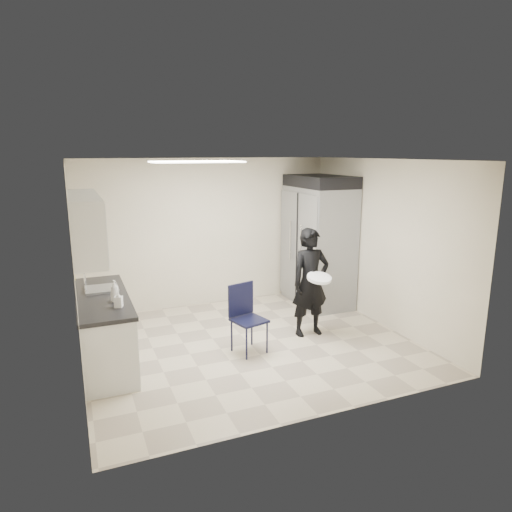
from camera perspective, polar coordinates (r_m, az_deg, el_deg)
name	(u,v)px	position (r m, az deg, el deg)	size (l,w,h in m)	color
floor	(250,344)	(6.68, -0.80, -10.94)	(4.50, 4.50, 0.00)	#C0B196
ceiling	(249,160)	(6.11, -0.88, 11.95)	(4.50, 4.50, 0.00)	silver
back_wall	(208,233)	(8.13, -6.03, 2.91)	(4.50, 4.50, 0.00)	beige
left_wall	(74,272)	(5.86, -21.78, -1.89)	(4.00, 4.00, 0.00)	beige
right_wall	(383,244)	(7.38, 15.64, 1.48)	(4.00, 4.00, 0.00)	beige
ceiling_panel	(197,162)	(6.31, -7.43, 11.60)	(1.20, 0.60, 0.02)	white
lower_counter	(105,331)	(6.32, -18.41, -8.87)	(0.60, 1.90, 0.86)	silver
countertop	(102,297)	(6.17, -18.71, -4.93)	(0.64, 1.95, 0.05)	black
sink	(102,293)	(6.41, -18.68, -4.40)	(0.42, 0.40, 0.14)	gray
faucet	(85,284)	(6.36, -20.57, -3.26)	(0.02, 0.02, 0.24)	silver
upper_cabinets	(85,225)	(5.95, -20.56, 3.61)	(0.35, 1.80, 0.75)	silver
towel_dispenser	(78,228)	(7.12, -21.32, 3.28)	(0.22, 0.30, 0.35)	black
notice_sticker_left	(75,276)	(5.97, -21.68, -2.40)	(0.00, 0.12, 0.07)	yellow
notice_sticker_right	(75,276)	(6.18, -21.69, -2.29)	(0.00, 0.12, 0.07)	yellow
commercial_fridge	(318,246)	(8.23, 7.79, 1.22)	(0.80, 1.35, 2.10)	gray
fridge_compressor	(320,181)	(8.08, 8.04, 9.23)	(0.80, 1.35, 0.20)	black
folding_chair	(249,320)	(6.27, -0.85, -8.06)	(0.41, 0.41, 0.92)	black
man_tuxedo	(310,282)	(6.81, 6.82, -3.30)	(0.59, 0.40, 1.62)	black
bucket_lid	(319,278)	(6.57, 7.91, -2.73)	(0.35, 0.35, 0.04)	silver
soap_bottle_a	(115,291)	(5.84, -17.25, -4.18)	(0.10, 0.10, 0.27)	silver
soap_bottle_b	(118,299)	(5.63, -16.83, -5.19)	(0.09, 0.09, 0.20)	#A6A6B2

